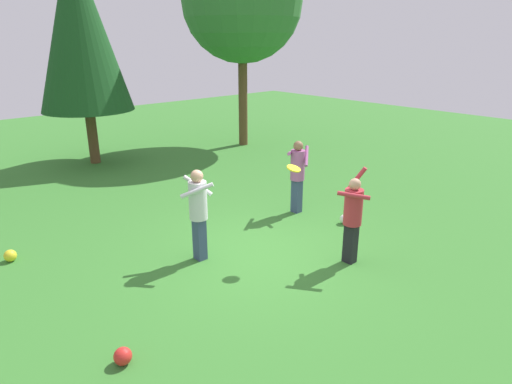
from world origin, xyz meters
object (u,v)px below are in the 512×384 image
at_px(ball_red, 123,356).
at_px(tree_far_right, 242,1).
at_px(frisbee, 294,168).
at_px(person_thrower, 353,213).
at_px(ball_white, 345,219).
at_px(ball_yellow, 10,256).
at_px(person_bystander, 297,171).
at_px(tree_center, 79,27).
at_px(person_catcher, 198,207).

relative_size(ball_red, tree_far_right, 0.03).
height_order(frisbee, tree_far_right, tree_far_right).
height_order(person_thrower, ball_red, person_thrower).
xyz_separation_m(ball_white, ball_red, (-5.90, -0.90, 0.01)).
relative_size(person_thrower, ball_white, 8.24).
relative_size(ball_yellow, ball_white, 1.03).
distance_m(frisbee, ball_white, 2.62).
xyz_separation_m(ball_red, tree_far_right, (9.36, 8.51, 5.14)).
xyz_separation_m(person_bystander, tree_center, (-1.77, 7.69, 3.29)).
bearing_deg(person_catcher, ball_red, -108.42).
distance_m(person_thrower, ball_red, 4.58).
bearing_deg(frisbee, person_bystander, 40.53).
height_order(person_thrower, tree_center, tree_center).
relative_size(person_catcher, tree_far_right, 0.24).
bearing_deg(person_catcher, person_bystander, 44.13).
distance_m(frisbee, ball_yellow, 5.64).
bearing_deg(person_catcher, tree_far_right, 81.00).
xyz_separation_m(person_bystander, ball_red, (-5.62, -2.15, -0.93)).
xyz_separation_m(frisbee, tree_far_right, (5.48, 7.85, 3.50)).
bearing_deg(ball_yellow, person_thrower, -42.31).
height_order(person_catcher, frisbee, frisbee).
distance_m(frisbee, tree_far_right, 10.19).
distance_m(ball_yellow, tree_center, 8.27).
xyz_separation_m(frisbee, ball_yellow, (-4.18, 3.41, -1.65)).
bearing_deg(frisbee, ball_white, 6.66).
bearing_deg(ball_red, person_catcher, 35.08).
bearing_deg(person_thrower, ball_white, -82.52).
distance_m(person_thrower, frisbee, 1.36).
xyz_separation_m(tree_far_right, tree_center, (-5.51, 1.32, -0.92)).
xyz_separation_m(person_catcher, ball_red, (-2.46, -1.72, -0.94)).
bearing_deg(tree_far_right, frisbee, -124.92).
height_order(person_catcher, tree_center, tree_center).
height_order(person_bystander, tree_far_right, tree_far_right).
distance_m(ball_red, tree_far_right, 13.66).
height_order(person_bystander, ball_white, person_bystander).
relative_size(person_bystander, tree_center, 0.25).
distance_m(person_catcher, ball_yellow, 3.74).
distance_m(person_bystander, frisbee, 2.39).
height_order(ball_red, tree_center, tree_center).
distance_m(person_thrower, tree_far_right, 10.92).
distance_m(person_bystander, ball_white, 1.59).
distance_m(person_thrower, ball_white, 2.04).
distance_m(ball_yellow, ball_white, 6.96).
distance_m(person_bystander, ball_yellow, 6.29).
distance_m(tree_far_right, tree_center, 5.74).
xyz_separation_m(ball_white, tree_far_right, (3.46, 7.61, 5.15)).
bearing_deg(ball_red, frisbee, 9.74).
height_order(frisbee, ball_white, frisbee).
relative_size(ball_white, ball_red, 0.93).
height_order(ball_yellow, ball_white, ball_yellow).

